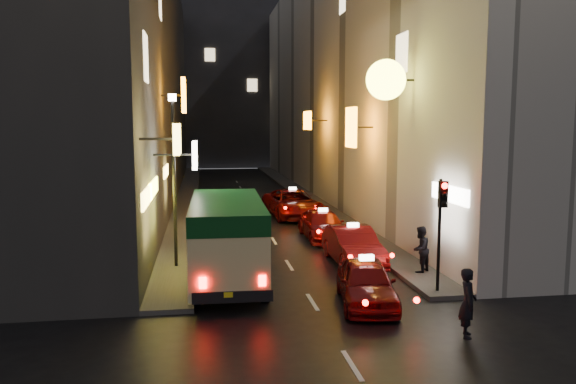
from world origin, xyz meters
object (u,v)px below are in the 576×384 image
taxi_near (366,279)px  lamp_post (174,169)px  pedestrian_crossing (468,298)px  minibus (227,231)px  traffic_light (442,211)px

taxi_near → lamp_post: bearing=139.2°
pedestrian_crossing → lamp_post: lamp_post is taller
lamp_post → pedestrian_crossing: bearing=-46.1°
minibus → lamp_post: lamp_post is taller
taxi_near → traffic_light: 3.15m
traffic_light → lamp_post: lamp_post is taller
minibus → traffic_light: traffic_light is taller
taxi_near → traffic_light: traffic_light is taller
traffic_light → lamp_post: size_ratio=0.56×
taxi_near → pedestrian_crossing: size_ratio=2.57×
taxi_near → pedestrian_crossing: pedestrian_crossing is taller
taxi_near → traffic_light: bearing=9.6°
lamp_post → minibus: bearing=-50.8°
minibus → taxi_near: size_ratio=1.30×
pedestrian_crossing → lamp_post: 11.15m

